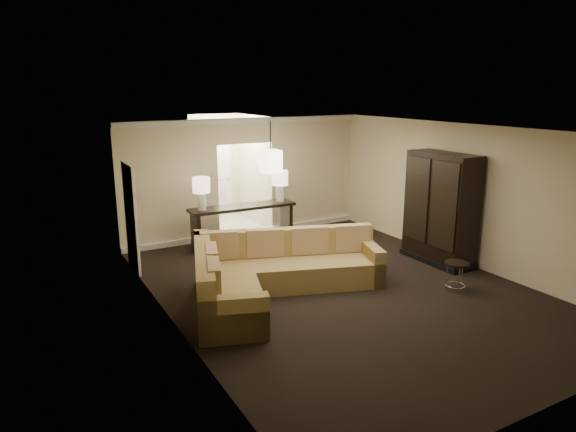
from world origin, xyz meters
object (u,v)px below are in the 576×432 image
console_table (243,222)px  sectional_sofa (270,273)px  person (207,188)px  coffee_table (297,264)px  drink_table (456,270)px  armoire (440,211)px

console_table → sectional_sofa: bearing=-103.2°
sectional_sofa → person: (0.76, 5.08, 0.53)m
coffee_table → console_table: bearing=93.4°
sectional_sofa → drink_table: sectional_sofa is taller
armoire → drink_table: 1.71m
coffee_table → console_table: (-0.13, 2.20, 0.33)m
sectional_sofa → person: person is taller
console_table → armoire: bearing=-42.1°
sectional_sofa → armoire: size_ratio=1.76×
drink_table → person: 6.87m
console_table → drink_table: bearing=-60.9°
sectional_sofa → person: 5.17m
coffee_table → drink_table: (2.06, -2.03, 0.15)m
drink_table → sectional_sofa: bearing=154.4°
sectional_sofa → coffee_table: size_ratio=3.22×
person → coffee_table: bearing=103.4°
console_table → person: size_ratio=1.31×
sectional_sofa → coffee_table: sectional_sofa is taller
console_table → person: person is taller
armoire → drink_table: armoire is taller
armoire → console_table: bearing=136.1°
coffee_table → person: size_ratio=0.66×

